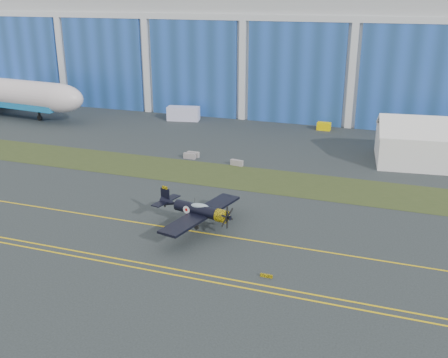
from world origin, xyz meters
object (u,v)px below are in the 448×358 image
(warbird, at_px, (197,210))
(tug, at_px, (324,126))
(tent, at_px, (432,140))
(shipping_container, at_px, (183,114))

(warbird, height_order, tug, warbird)
(warbird, xyz_separation_m, tent, (24.96, 34.89, 1.32))
(warbird, height_order, shipping_container, warbird)
(warbird, relative_size, tug, 5.79)
(shipping_container, bearing_deg, tent, -27.09)
(tent, distance_m, shipping_container, 50.04)
(warbird, relative_size, tent, 0.84)
(tug, bearing_deg, tent, -37.20)
(shipping_container, xyz_separation_m, tug, (29.03, 1.69, -0.69))
(tent, distance_m, tug, 24.68)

